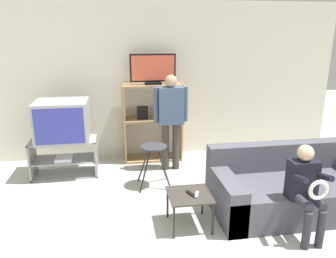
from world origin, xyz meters
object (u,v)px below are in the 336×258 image
object	(u,v)px
media_shelf	(152,122)
television_flat	(153,70)
couch	(290,189)
snack_table	(189,198)
tv_stand	(65,158)
remote_control_white	(197,195)
folding_stool	(154,153)
person_seated_child	(306,185)
television_main	(62,121)
person_standing_adult	(171,114)
remote_control_black	(191,194)

from	to	relation	value
media_shelf	television_flat	distance (m)	0.86
television_flat	couch	bearing A→B (deg)	-52.97
snack_table	tv_stand	bearing A→B (deg)	133.26
remote_control_white	television_flat	bearing A→B (deg)	116.24
folding_stool	person_seated_child	size ratio (longest dim) A/B	0.61
television_main	remote_control_white	size ratio (longest dim) A/B	5.20
couch	person_seated_child	bearing A→B (deg)	-106.04
snack_table	person_seated_child	world-z (taller)	person_seated_child
tv_stand	media_shelf	xyz separation A→B (m)	(1.39, 0.45, 0.38)
person_seated_child	couch	bearing A→B (deg)	73.96
couch	person_standing_adult	xyz separation A→B (m)	(-1.23, 1.45, 0.64)
folding_stool	snack_table	xyz separation A→B (m)	(0.27, -1.06, -0.15)
folding_stool	person_seated_child	bearing A→B (deg)	-45.10
television_flat	remote_control_black	distance (m)	2.38
media_shelf	remote_control_white	distance (m)	2.17
media_shelf	tv_stand	bearing A→B (deg)	-162.15
snack_table	person_seated_child	size ratio (longest dim) A/B	0.47
media_shelf	couch	bearing A→B (deg)	-52.87
tv_stand	television_main	world-z (taller)	television_main
media_shelf	television_main	bearing A→B (deg)	-161.78
television_main	person_seated_child	bearing A→B (deg)	-36.85
remote_control_white	couch	world-z (taller)	couch
remote_control_black	remote_control_white	size ratio (longest dim) A/B	1.00
remote_control_white	person_seated_child	bearing A→B (deg)	3.90
television_flat	person_seated_child	world-z (taller)	television_flat
tv_stand	folding_stool	distance (m)	1.43
television_flat	couch	world-z (taller)	television_flat
snack_table	person_seated_child	distance (m)	1.22
television_flat	folding_stool	bearing A→B (deg)	-96.82
media_shelf	remote_control_black	size ratio (longest dim) A/B	8.97
television_main	snack_table	distance (m)	2.31
snack_table	remote_control_white	xyz separation A→B (m)	(0.07, -0.04, 0.05)
folding_stool	person_seated_child	world-z (taller)	person_seated_child
person_standing_adult	remote_control_white	bearing A→B (deg)	-89.89
remote_control_white	media_shelf	bearing A→B (deg)	116.71
remote_control_white	couch	distance (m)	1.25
tv_stand	remote_control_white	size ratio (longest dim) A/B	6.71
remote_control_black	person_standing_adult	size ratio (longest dim) A/B	0.10
tv_stand	remote_control_white	world-z (taller)	tv_stand
remote_control_white	snack_table	bearing A→B (deg)	169.87
couch	television_flat	bearing A→B (deg)	127.03
television_flat	snack_table	distance (m)	2.39
television_main	folding_stool	xyz separation A→B (m)	(1.27, -0.59, -0.36)
remote_control_white	remote_control_black	bearing A→B (deg)	170.91
tv_stand	person_standing_adult	distance (m)	1.74
snack_table	remote_control_black	world-z (taller)	remote_control_black
television_main	television_flat	bearing A→B (deg)	17.28
television_flat	person_seated_child	size ratio (longest dim) A/B	0.74
snack_table	couch	xyz separation A→B (m)	(1.30, 0.17, -0.09)
person_standing_adult	person_seated_child	xyz separation A→B (m)	(1.08, -1.98, -0.32)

